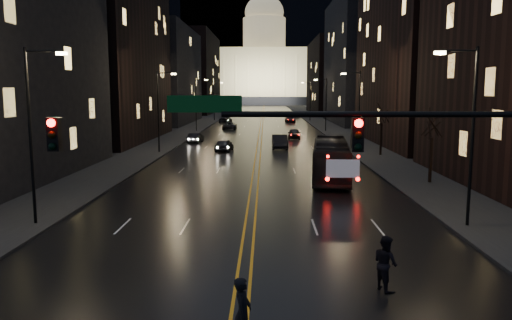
# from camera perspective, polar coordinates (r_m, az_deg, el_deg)

# --- Properties ---
(ground) EXTENTS (900.00, 900.00, 0.00)m
(ground) POSITION_cam_1_polar(r_m,az_deg,el_deg) (16.23, -1.90, -17.18)
(ground) COLOR black
(ground) RESTS_ON ground
(road) EXTENTS (20.00, 320.00, 0.02)m
(road) POSITION_cam_1_polar(r_m,az_deg,el_deg) (144.85, 0.78, 5.20)
(road) COLOR black
(road) RESTS_ON ground
(sidewalk_left) EXTENTS (8.00, 320.00, 0.16)m
(sidewalk_left) POSITION_cam_1_polar(r_m,az_deg,el_deg) (145.59, -4.76, 5.21)
(sidewalk_left) COLOR black
(sidewalk_left) RESTS_ON ground
(sidewalk_right) EXTENTS (8.00, 320.00, 0.16)m
(sidewalk_right) POSITION_cam_1_polar(r_m,az_deg,el_deg) (145.44, 6.33, 5.19)
(sidewalk_right) COLOR black
(sidewalk_right) RESTS_ON ground
(center_line) EXTENTS (0.62, 320.00, 0.01)m
(center_line) POSITION_cam_1_polar(r_m,az_deg,el_deg) (144.84, 0.78, 5.20)
(center_line) COLOR orange
(center_line) RESTS_ON road
(building_left_mid) EXTENTS (12.00, 30.00, 28.00)m
(building_left_mid) POSITION_cam_1_polar(r_m,az_deg,el_deg) (72.41, -16.89, 13.22)
(building_left_mid) COLOR black
(building_left_mid) RESTS_ON ground
(building_left_far) EXTENTS (12.00, 34.00, 20.00)m
(building_left_far) POSITION_cam_1_polar(r_m,az_deg,el_deg) (108.93, -10.59, 9.42)
(building_left_far) COLOR black
(building_left_far) RESTS_ON ground
(building_left_dist) EXTENTS (12.00, 40.00, 24.00)m
(building_left_dist) POSITION_cam_1_polar(r_m,az_deg,el_deg) (156.29, -7.02, 9.73)
(building_left_dist) COLOR black
(building_left_dist) RESTS_ON ground
(building_right_mid) EXTENTS (12.00, 34.00, 26.00)m
(building_right_mid) POSITION_cam_1_polar(r_m,az_deg,el_deg) (108.75, 12.02, 10.97)
(building_right_mid) COLOR black
(building_right_mid) RESTS_ON ground
(building_right_dist) EXTENTS (12.00, 40.00, 22.00)m
(building_right_dist) POSITION_cam_1_polar(r_m,az_deg,el_deg) (156.05, 8.65, 9.34)
(building_right_dist) COLOR black
(building_right_dist) RESTS_ON ground
(mountain_ridge) EXTENTS (520.00, 60.00, 130.00)m
(mountain_ridge) POSITION_cam_1_polar(r_m,az_deg,el_deg) (400.86, 6.97, 16.20)
(mountain_ridge) COLOR black
(mountain_ridge) RESTS_ON ground
(capitol) EXTENTS (90.00, 50.00, 58.50)m
(capitol) POSITION_cam_1_polar(r_m,az_deg,el_deg) (264.88, 0.94, 10.14)
(capitol) COLOR black
(capitol) RESTS_ON ground
(traffic_signal) EXTENTS (17.29, 0.45, 7.00)m
(traffic_signal) POSITION_cam_1_polar(r_m,az_deg,el_deg) (15.64, 20.16, 0.89)
(traffic_signal) COLOR black
(traffic_signal) RESTS_ON ground
(streetlamp_right_near) EXTENTS (2.13, 0.25, 9.00)m
(streetlamp_right_near) POSITION_cam_1_polar(r_m,az_deg,el_deg) (26.70, 23.18, 3.41)
(streetlamp_right_near) COLOR black
(streetlamp_right_near) RESTS_ON ground
(streetlamp_left_near) EXTENTS (2.13, 0.25, 9.00)m
(streetlamp_left_near) POSITION_cam_1_polar(r_m,az_deg,el_deg) (27.33, -24.09, 3.45)
(streetlamp_left_near) COLOR black
(streetlamp_left_near) RESTS_ON ground
(streetlamp_right_mid) EXTENTS (2.13, 0.25, 9.00)m
(streetlamp_right_mid) POSITION_cam_1_polar(r_m,az_deg,el_deg) (55.62, 11.53, 5.90)
(streetlamp_right_mid) COLOR black
(streetlamp_right_mid) RESTS_ON ground
(streetlamp_left_mid) EXTENTS (2.13, 0.25, 9.00)m
(streetlamp_left_mid) POSITION_cam_1_polar(r_m,az_deg,el_deg) (55.93, -10.94, 5.93)
(streetlamp_left_mid) COLOR black
(streetlamp_left_mid) RESTS_ON ground
(streetlamp_right_far) EXTENTS (2.13, 0.25, 9.00)m
(streetlamp_right_far) POSITION_cam_1_polar(r_m,az_deg,el_deg) (85.29, 7.89, 6.63)
(streetlamp_right_far) COLOR black
(streetlamp_right_far) RESTS_ON ground
(streetlamp_left_far) EXTENTS (2.13, 0.25, 9.00)m
(streetlamp_left_far) POSITION_cam_1_polar(r_m,az_deg,el_deg) (85.49, -6.76, 6.66)
(streetlamp_left_far) COLOR black
(streetlamp_left_far) RESTS_ON ground
(streetlamp_right_dist) EXTENTS (2.13, 0.25, 9.00)m
(streetlamp_right_dist) POSITION_cam_1_polar(r_m,az_deg,el_deg) (115.13, 6.13, 6.98)
(streetlamp_right_dist) COLOR black
(streetlamp_right_dist) RESTS_ON ground
(streetlamp_left_dist) EXTENTS (2.13, 0.25, 9.00)m
(streetlamp_left_dist) POSITION_cam_1_polar(r_m,az_deg,el_deg) (115.28, -4.72, 7.00)
(streetlamp_left_dist) COLOR black
(streetlamp_left_dist) RESTS_ON ground
(tree_right_mid) EXTENTS (2.40, 2.40, 6.65)m
(tree_right_mid) POSITION_cam_1_polar(r_m,az_deg,el_deg) (38.73, 19.51, 3.97)
(tree_right_mid) COLOR black
(tree_right_mid) RESTS_ON ground
(tree_right_far) EXTENTS (2.40, 2.40, 6.65)m
(tree_right_far) POSITION_cam_1_polar(r_m,az_deg,el_deg) (54.13, 14.18, 5.18)
(tree_right_far) COLOR black
(tree_right_far) RESTS_ON ground
(bus) EXTENTS (3.91, 11.54, 3.15)m
(bus) POSITION_cam_1_polar(r_m,az_deg,el_deg) (39.24, 8.56, 0.05)
(bus) COLOR black
(bus) RESTS_ON ground
(oncoming_car_a) EXTENTS (2.14, 4.39, 1.44)m
(oncoming_car_a) POSITION_cam_1_polar(r_m,az_deg,el_deg) (57.15, -3.66, 1.71)
(oncoming_car_a) COLOR black
(oncoming_car_a) RESTS_ON ground
(oncoming_car_b) EXTENTS (1.83, 4.17, 1.33)m
(oncoming_car_b) POSITION_cam_1_polar(r_m,az_deg,el_deg) (66.81, -6.91, 2.52)
(oncoming_car_b) COLOR black
(oncoming_car_b) RESTS_ON ground
(oncoming_car_c) EXTENTS (2.36, 5.04, 1.40)m
(oncoming_car_c) POSITION_cam_1_polar(r_m,az_deg,el_deg) (89.41, -3.02, 3.94)
(oncoming_car_c) COLOR black
(oncoming_car_c) RESTS_ON ground
(oncoming_car_d) EXTENTS (2.81, 5.48, 1.52)m
(oncoming_car_d) POSITION_cam_1_polar(r_m,az_deg,el_deg) (107.60, -3.52, 4.64)
(oncoming_car_d) COLOR black
(oncoming_car_d) RESTS_ON ground
(receding_car_a) EXTENTS (1.89, 5.14, 1.68)m
(receding_car_a) POSITION_cam_1_polar(r_m,az_deg,el_deg) (59.67, 2.73, 2.10)
(receding_car_a) COLOR black
(receding_car_a) RESTS_ON ground
(receding_car_b) EXTENTS (2.07, 4.58, 1.53)m
(receding_car_b) POSITION_cam_1_polar(r_m,az_deg,el_deg) (72.05, 4.38, 3.02)
(receding_car_b) COLOR black
(receding_car_b) RESTS_ON ground
(receding_car_c) EXTENTS (2.35, 4.92, 1.38)m
(receding_car_c) POSITION_cam_1_polar(r_m,az_deg,el_deg) (109.36, 3.92, 4.65)
(receding_car_c) COLOR black
(receding_car_c) RESTS_ON ground
(receding_car_d) EXTENTS (3.00, 5.68, 1.52)m
(receding_car_d) POSITION_cam_1_polar(r_m,az_deg,el_deg) (131.87, 4.46, 5.23)
(receding_car_d) COLOR black
(receding_car_d) RESTS_ON ground
(pedestrian_a) EXTENTS (0.59, 0.78, 1.95)m
(pedestrian_a) POSITION_cam_1_polar(r_m,az_deg,el_deg) (14.00, -1.54, -17.04)
(pedestrian_a) COLOR black
(pedestrian_a) RESTS_ON ground
(pedestrian_b) EXTENTS (0.86, 1.08, 1.95)m
(pedestrian_b) POSITION_cam_1_polar(r_m,az_deg,el_deg) (18.18, 14.57, -11.32)
(pedestrian_b) COLOR black
(pedestrian_b) RESTS_ON ground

